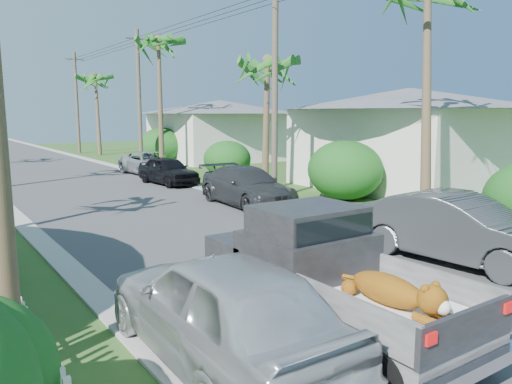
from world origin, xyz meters
TOP-DOWN VIEW (x-y plane):
  - ground at (0.00, 0.00)m, footprint 120.00×120.00m
  - road at (0.00, 25.00)m, footprint 8.00×100.00m
  - curb_right at (4.30, 25.00)m, footprint 0.60×100.00m
  - pickup_truck at (-1.67, 2.01)m, footprint 1.98×5.12m
  - parked_car_rn at (3.60, 2.89)m, footprint 2.25×5.20m
  - parked_car_rm at (3.67, 12.20)m, footprint 2.34×5.24m
  - parked_car_rf at (3.60, 19.41)m, footprint 2.00×4.25m
  - parked_car_rd at (4.46, 23.85)m, footprint 2.41×4.97m
  - parked_car_ln at (-3.60, 1.91)m, footprint 2.08×4.94m
  - palm_r_b at (6.60, 15.00)m, footprint 4.40×4.40m
  - palm_r_c at (6.20, 26.00)m, footprint 4.40×4.40m
  - palm_r_d at (6.50, 40.00)m, footprint 4.40×4.40m
  - shrub_r_b at (7.80, 11.00)m, footprint 3.00×3.30m
  - shrub_r_c at (7.50, 20.00)m, footprint 2.60×2.86m
  - shrub_r_d at (8.00, 30.00)m, footprint 3.20×3.52m
  - picket_fence at (-6.00, 5.50)m, footprint 0.10×11.00m
  - house_right_near at (13.00, 12.00)m, footprint 8.00×9.00m
  - house_right_far at (13.00, 30.00)m, footprint 9.00×8.00m
  - utility_pole_b at (5.60, 13.00)m, footprint 1.60×0.26m
  - utility_pole_c at (5.60, 28.00)m, footprint 1.60×0.26m
  - utility_pole_d at (5.60, 43.00)m, footprint 1.60×0.26m

SIDE VIEW (x-z plane):
  - ground at x=0.00m, z-range 0.00..0.00m
  - road at x=0.00m, z-range 0.00..0.02m
  - curb_right at x=4.30m, z-range 0.00..0.06m
  - picket_fence at x=-6.00m, z-range 0.00..1.00m
  - parked_car_rd at x=4.46m, z-range 0.00..1.36m
  - parked_car_rf at x=3.60m, z-range 0.00..1.41m
  - parked_car_rm at x=3.67m, z-range 0.00..1.49m
  - parked_car_rn at x=3.60m, z-range 0.00..1.67m
  - parked_car_ln at x=-3.60m, z-range 0.00..1.67m
  - pickup_truck at x=-1.67m, z-range -0.02..2.04m
  - shrub_r_c at x=7.50m, z-range 0.00..2.10m
  - shrub_r_b at x=7.80m, z-range 0.00..2.50m
  - shrub_r_d at x=8.00m, z-range 0.00..2.60m
  - house_right_far at x=13.00m, z-range -0.18..4.42m
  - house_right_near at x=13.00m, z-range -0.18..4.62m
  - utility_pole_b at x=5.60m, z-range 0.10..9.10m
  - utility_pole_c at x=5.60m, z-range 0.10..9.10m
  - utility_pole_d at x=5.60m, z-range 0.10..9.10m
  - palm_r_b at x=6.60m, z-range 2.35..9.55m
  - palm_r_d at x=6.50m, z-range 2.73..10.74m
  - palm_r_c at x=6.20m, z-range 3.41..12.81m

